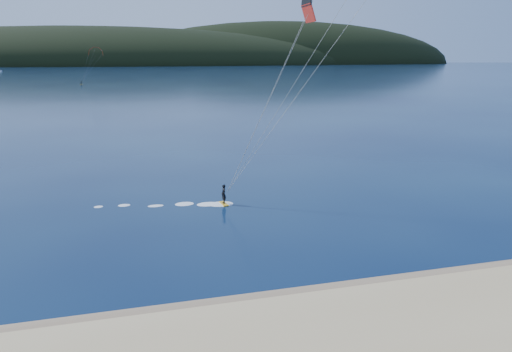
# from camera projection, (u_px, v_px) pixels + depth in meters

# --- Properties ---
(wet_sand) EXTENTS (220.00, 2.50, 0.10)m
(wet_sand) POSITION_uv_depth(u_px,v_px,m) (186.00, 316.00, 20.99)
(wet_sand) COLOR #8B6F51
(wet_sand) RESTS_ON ground
(headland) EXTENTS (1200.00, 310.00, 140.00)m
(headland) POSITION_uv_depth(u_px,v_px,m) (135.00, 65.00, 715.15)
(headland) COLOR black
(headland) RESTS_ON ground
(kitesurfer_near) EXTENTS (22.52, 6.22, 18.32)m
(kitesurfer_near) POSITION_uv_depth(u_px,v_px,m) (336.00, 12.00, 32.45)
(kitesurfer_near) COLOR gold
(kitesurfer_near) RESTS_ON ground
(kitesurfer_far) EXTENTS (11.23, 8.17, 15.26)m
(kitesurfer_far) POSITION_uv_depth(u_px,v_px,m) (96.00, 55.00, 190.82)
(kitesurfer_far) COLOR gold
(kitesurfer_far) RESTS_ON ground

